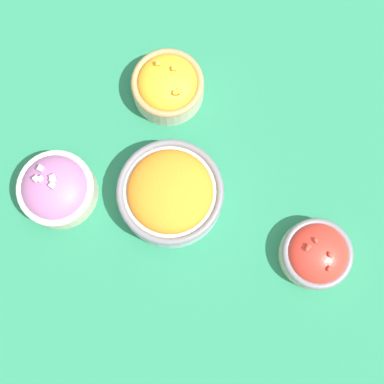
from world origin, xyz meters
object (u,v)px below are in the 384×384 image
(bowl_squash, at_px, (168,85))
(bowl_carrots, at_px, (170,193))
(bowl_cherry_tomatoes, at_px, (317,254))
(bowl_red_onion, at_px, (56,189))

(bowl_squash, xyz_separation_m, bowl_carrots, (-0.08, 0.17, 0.01))
(bowl_cherry_tomatoes, distance_m, bowl_red_onion, 0.44)
(bowl_squash, bearing_deg, bowl_red_onion, 68.36)
(bowl_squash, height_order, bowl_red_onion, bowl_red_onion)
(bowl_squash, relative_size, bowl_carrots, 0.71)
(bowl_cherry_tomatoes, height_order, bowl_red_onion, bowl_red_onion)
(bowl_carrots, height_order, bowl_red_onion, bowl_carrots)
(bowl_carrots, bearing_deg, bowl_cherry_tomatoes, -179.01)
(bowl_carrots, distance_m, bowl_cherry_tomatoes, 0.26)
(bowl_squash, distance_m, bowl_red_onion, 0.26)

